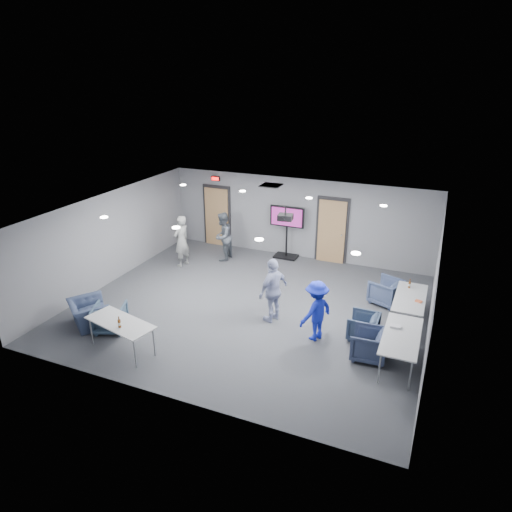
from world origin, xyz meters
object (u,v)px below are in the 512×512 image
at_px(tv_stand, 287,229).
at_px(bottle_front, 119,323).
at_px(person_d, 316,311).
at_px(chair_right_c, 369,344).
at_px(chair_right_b, 363,326).
at_px(person_b, 223,237).
at_px(chair_front_a, 110,318).
at_px(chair_front_b, 89,313).
at_px(table_front_left, 120,324).
at_px(person_a, 181,241).
at_px(projector, 285,217).
at_px(person_c, 273,290).
at_px(table_right_a, 410,299).
at_px(chair_right_a, 386,291).
at_px(table_right_b, 401,337).
at_px(bottle_right, 409,285).

bearing_deg(tv_stand, bottle_front, -101.67).
relative_size(person_d, chair_right_c, 1.94).
bearing_deg(chair_right_b, chair_right_c, 19.73).
bearing_deg(person_b, chair_front_a, -6.38).
relative_size(chair_front_b, table_front_left, 0.55).
distance_m(person_a, tv_stand, 3.51).
bearing_deg(projector, person_d, -57.15).
bearing_deg(table_front_left, chair_right_c, 32.87).
distance_m(chair_right_c, table_front_left, 5.53).
bearing_deg(chair_front_a, person_c, -173.21).
xyz_separation_m(table_right_a, bottle_front, (-5.71, -3.95, 0.14)).
xyz_separation_m(chair_right_b, bottle_front, (-4.80, -2.80, 0.51)).
xyz_separation_m(person_a, person_c, (3.98, -2.17, -0.00)).
distance_m(person_b, chair_front_b, 5.28).
distance_m(person_c, chair_right_b, 2.34).
bearing_deg(table_right_a, chair_right_a, 37.63).
bearing_deg(chair_front_a, chair_right_a, -169.06).
bearing_deg(bottle_front, chair_right_a, 43.73).
bearing_deg(chair_right_c, table_front_left, -73.47).
bearing_deg(table_front_left, table_right_a, 46.05).
height_order(chair_front_a, table_right_b, table_right_b).
bearing_deg(projector, person_c, -91.72).
xyz_separation_m(person_d, chair_right_c, (1.30, -0.32, -0.39)).
relative_size(chair_front_a, bottle_front, 2.80).
height_order(table_front_left, bottle_front, bottle_front).
height_order(table_right_b, bottle_right, bottle_right).
bearing_deg(table_right_b, person_d, 81.06).
xyz_separation_m(chair_right_b, table_right_b, (0.91, -0.75, 0.37)).
height_order(person_d, chair_front_b, person_d).
relative_size(chair_right_b, table_front_left, 0.39).
relative_size(person_c, bottle_right, 6.72).
distance_m(chair_right_c, projector, 3.86).
bearing_deg(projector, table_right_b, -37.52).
distance_m(chair_front_a, table_right_b, 6.81).
relative_size(person_a, chair_front_a, 2.26).
xyz_separation_m(chair_right_a, bottle_right, (0.59, -0.34, 0.47)).
bearing_deg(person_a, chair_front_b, 9.52).
xyz_separation_m(chair_front_b, bottle_right, (7.25, 3.69, 0.50)).
relative_size(person_a, chair_right_c, 2.21).
bearing_deg(projector, bottle_front, -129.27).
bearing_deg(table_front_left, person_d, 42.39).
bearing_deg(person_c, person_b, -116.15).
bearing_deg(chair_front_a, table_right_a, -177.60).
bearing_deg(person_b, person_d, 49.20).
bearing_deg(chair_right_c, tv_stand, -146.48).
height_order(chair_right_a, table_front_left, table_front_left).
relative_size(person_a, person_d, 1.14).
bearing_deg(chair_right_b, table_right_a, 142.49).
relative_size(person_c, tv_stand, 0.94).
bearing_deg(chair_front_b, person_d, -127.31).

